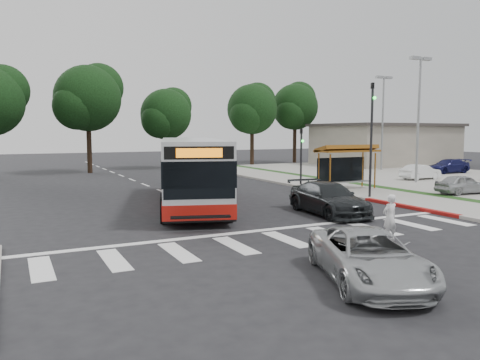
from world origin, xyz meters
TOP-DOWN VIEW (x-y plane):
  - ground at (0.00, 0.00)m, footprint 140.00×140.00m
  - sidewalk_east at (11.00, 8.00)m, footprint 4.00×40.00m
  - curb_east at (9.00, 8.00)m, footprint 0.30×40.00m
  - curb_east_red at (9.00, -2.00)m, footprint 0.32×6.00m
  - parking_lot at (23.00, 10.00)m, footprint 18.00×36.00m
  - commercial_building at (30.00, 22.00)m, footprint 14.00×10.00m
  - building_roof_cap at (30.00, 22.00)m, footprint 14.60×10.60m
  - crosswalk_ladder at (0.00, -5.00)m, footprint 18.00×2.60m
  - bus_shelter at (10.80, 5.10)m, footprint 4.20×1.60m
  - traffic_signal_ne_tall at (9.60, 1.49)m, footprint 0.18×0.37m
  - traffic_signal_ne_short at (9.60, 8.49)m, footprint 0.18×0.37m
  - lot_light_front at (18.00, 6.00)m, footprint 1.90×0.35m
  - lot_light_mid at (24.00, 16.00)m, footprint 1.90×0.35m
  - tree_ne_a at (16.08, 28.06)m, footprint 6.16×5.74m
  - tree_ne_b at (23.08, 30.06)m, footprint 6.16×5.74m
  - tree_north_a at (-1.92, 26.07)m, footprint 6.60×6.15m
  - tree_north_b at (6.07, 28.06)m, footprint 5.72×5.33m
  - transit_bus at (-0.21, 4.08)m, footprint 6.67×13.43m
  - pedestrian at (3.12, -6.75)m, footprint 0.62×0.42m
  - dark_sedan at (4.43, -1.52)m, footprint 2.53×5.22m
  - silver_suv_south at (-0.65, -9.93)m, footprint 3.74×5.18m
  - parked_car_0 at (15.50, 0.11)m, footprint 3.50×1.71m
  - parked_car_1 at (20.00, 7.45)m, footprint 3.54×1.38m
  - parked_car_3 at (26.62, 10.41)m, footprint 4.32×1.82m

SIDE VIEW (x-z plane):
  - ground at x=0.00m, z-range 0.00..0.00m
  - crosswalk_ladder at x=0.00m, z-range 0.00..0.01m
  - parking_lot at x=23.00m, z-range 0.00..0.10m
  - sidewalk_east at x=11.00m, z-range 0.00..0.12m
  - curb_east at x=9.00m, z-range 0.00..0.15m
  - curb_east_red at x=9.00m, z-range 0.00..0.15m
  - silver_suv_south at x=-0.65m, z-range 0.00..1.31m
  - parked_car_1 at x=20.00m, z-range 0.10..1.25m
  - parked_car_0 at x=15.50m, z-range 0.10..1.25m
  - parked_car_3 at x=26.62m, z-range 0.10..1.35m
  - dark_sedan at x=4.43m, z-range 0.00..1.46m
  - pedestrian at x=3.12m, z-range 0.00..1.63m
  - transit_bus at x=-0.21m, z-range 0.00..3.41m
  - commercial_building at x=30.00m, z-range 0.00..4.40m
  - bus_shelter at x=10.80m, z-range 0.92..3.78m
  - traffic_signal_ne_short at x=9.60m, z-range 0.48..4.48m
  - traffic_signal_ne_tall at x=9.60m, z-range 0.63..7.13m
  - building_roof_cap at x=30.00m, z-range 4.40..4.70m
  - tree_north_b at x=6.07m, z-range 1.45..9.88m
  - lot_light_front at x=18.00m, z-range 1.40..10.41m
  - lot_light_mid at x=24.00m, z-range 1.40..10.41m
  - tree_ne_a at x=16.08m, z-range 1.74..11.04m
  - tree_ne_b at x=23.08m, z-range 1.91..11.93m
  - tree_north_a at x=-1.92m, z-range 1.84..12.01m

